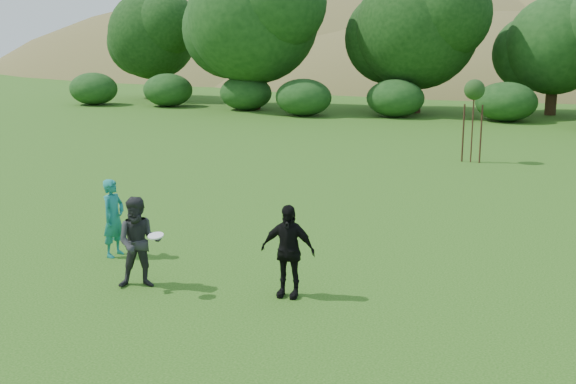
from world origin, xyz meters
The scene contains 8 objects.
ground centered at (0.00, 0.00, 0.00)m, with size 120.00×120.00×0.00m, color #19470C.
player_teal centered at (-2.78, 0.68, 0.79)m, with size 0.57×0.38×1.57m, color #1A7770.
player_grey centered at (-1.23, -0.61, 0.82)m, with size 0.79×0.62×1.63m, color #292A2C.
player_black centered at (1.33, 0.04, 0.80)m, with size 0.94×0.39×1.61m, color black.
frisbee centered at (-0.71, -0.84, 1.06)m, with size 0.27×0.27×0.07m.
sapling centered at (1.77, 14.47, 2.42)m, with size 0.70×0.70×2.85m.
hillside centered at (-0.56, 68.45, -11.97)m, with size 150.00×72.00×52.00m.
tree_row centered at (3.23, 28.68, 4.87)m, with size 53.92×10.38×9.62m.
Camera 1 is at (6.13, -10.58, 4.41)m, focal length 45.00 mm.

